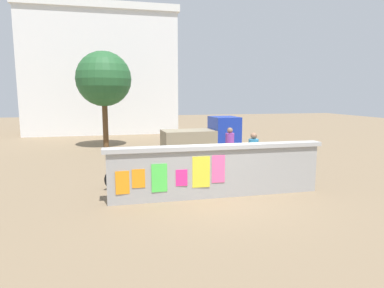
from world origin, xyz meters
name	(u,v)px	position (x,y,z in m)	size (l,w,h in m)	color
ground	(171,151)	(0.00, 8.00, 0.00)	(60.00, 60.00, 0.00)	#7A664C
poster_wall	(217,170)	(-0.01, 0.00, 0.78)	(6.32, 0.42, 1.51)	#9A9A9A
auto_rickshaw_truck	(205,137)	(1.36, 6.35, 0.90)	(3.67, 1.68, 1.85)	black
motorcycle	(204,164)	(0.24, 2.32, 0.46)	(1.90, 0.56, 0.87)	black
bicycle_near	(141,163)	(-1.88, 3.44, 0.36)	(1.70, 0.44, 0.95)	black
bicycle_far	(132,176)	(-2.33, 1.52, 0.36)	(1.68, 0.53, 0.95)	black
person_walking	(230,144)	(1.61, 3.52, 0.99)	(0.47, 0.47, 1.62)	#3F994C
person_bystander	(253,151)	(1.80, 1.65, 0.99)	(0.48, 0.48, 1.62)	purple
tree_roadside	(104,79)	(-3.29, 10.19, 3.72)	(2.97, 2.97, 5.23)	brown
building_background	(102,71)	(-3.58, 18.11, 4.64)	(11.21, 5.06, 9.25)	silver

